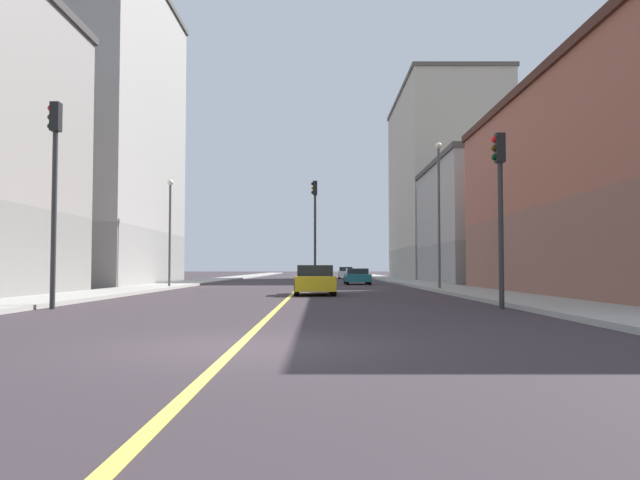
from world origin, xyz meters
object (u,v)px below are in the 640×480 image
Objects in this scene: traffic_light_left_near at (502,194)px; car_teal at (359,277)px; traffic_light_right_near at (56,176)px; car_white at (348,273)px; building_right_midblock at (92,133)px; street_lamp_left_near at (441,201)px; building_left_far at (445,186)px; traffic_light_median_far at (317,219)px; car_yellow at (316,280)px; building_left_mid at (497,222)px; street_lamp_right_near at (172,221)px.

car_teal is (-2.70, 28.32, -2.94)m from traffic_light_left_near.
car_white is at bearing 78.11° from traffic_light_right_near.
building_right_midblock reaches higher than street_lamp_left_near.
traffic_light_left_near is (-8.59, -51.56, -7.07)m from building_left_far.
traffic_light_left_near is 13.74m from traffic_light_right_near.
car_yellow is (0.08, -10.66, -3.68)m from traffic_light_median_far.
building_left_mid reaches higher than street_lamp_right_near.
building_left_mid is 4.08× the size of car_yellow.
street_lamp_right_near is at bearing 128.01° from traffic_light_left_near.
car_white is at bearing 54.31° from building_right_midblock.
building_right_midblock is 2.74× the size of street_lamp_left_near.
traffic_light_median_far is 1.05× the size of street_lamp_right_near.
traffic_light_median_far is 11.28m from car_yellow.
building_left_mid is 2.43× the size of traffic_light_median_far.
building_right_midblock is 12.35m from street_lamp_right_near.
car_teal is (-0.19, -24.94, -0.06)m from car_white.
building_left_mid is 25.35m from car_white.
street_lamp_right_near is 13.07m from car_yellow.
building_left_mid is at bearing 64.42° from street_lamp_left_near.
traffic_light_median_far reaches higher than car_yellow.
street_lamp_right_near reaches higher than traffic_light_left_near.
building_left_far reaches higher than building_left_mid.
traffic_light_right_near reaches higher than car_yellow.
car_white is (12.20, 34.44, -3.49)m from street_lamp_right_near.
traffic_light_right_near is (-22.31, -51.56, -6.51)m from building_left_far.
building_left_mid is 3.86× the size of car_teal.
traffic_light_right_near is at bearing -113.40° from building_left_far.
street_lamp_left_near is at bearing -38.75° from traffic_light_median_far.
building_left_mid is 17.54m from street_lamp_left_near.
street_lamp_left_near reaches higher than car_white.
street_lamp_right_near reaches higher than car_white.
street_lamp_right_near is at bearing -42.39° from building_right_midblock.
building_right_midblock is 25.09m from car_yellow.
traffic_light_median_far is 1.68× the size of car_yellow.
building_left_mid is at bearing -90.00° from building_left_far.
traffic_light_right_near is at bearing -134.40° from street_lamp_left_near.
traffic_light_left_near is 0.85× the size of traffic_light_right_near.
building_left_far reaches higher than street_lamp_left_near.
car_yellow is at bearing -124.45° from building_left_mid.
street_lamp_left_near reaches higher than street_lamp_right_near.
building_right_midblock is 4.08× the size of traffic_light_left_near.
car_yellow is (-14.37, -20.95, -4.24)m from building_left_mid.
building_left_mid is 2.60× the size of traffic_light_right_near.
car_teal is (3.16, 7.74, -3.76)m from traffic_light_median_far.
building_left_far is 1.04× the size of building_right_midblock.
car_white is 1.04× the size of car_yellow.
traffic_light_right_near is at bearing -101.89° from car_white.
building_right_midblock is 5.43× the size of car_yellow.
traffic_light_right_near is (-22.31, -30.87, -0.82)m from building_left_mid.
building_left_far is at bearing 90.00° from building_left_mid.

